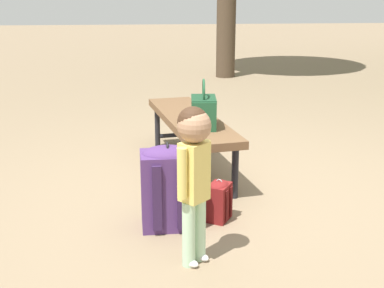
{
  "coord_description": "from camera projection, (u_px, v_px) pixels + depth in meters",
  "views": [
    {
      "loc": [
        3.36,
        -0.57,
        1.44
      ],
      "look_at": [
        0.07,
        -0.23,
        0.45
      ],
      "focal_mm": 47.74,
      "sensor_mm": 36.0,
      "label": 1
    }
  ],
  "objects": [
    {
      "name": "backpack_large",
      "position": [
        168.0,
        185.0,
        3.19
      ],
      "size": [
        0.3,
        0.34,
        0.56
      ],
      "color": "#4C2D66",
      "rests_on": "ground"
    },
    {
      "name": "handbag",
      "position": [
        204.0,
        111.0,
        3.85
      ],
      "size": [
        0.33,
        0.21,
        0.37
      ],
      "color": "#1E4C2D",
      "rests_on": "park_bench"
    },
    {
      "name": "ground_plane",
      "position": [
        223.0,
        200.0,
        3.67
      ],
      "size": [
        40.0,
        40.0,
        0.0
      ],
      "primitive_type": "plane",
      "color": "#7F6B51",
      "rests_on": "ground"
    },
    {
      "name": "backpack_small",
      "position": [
        219.0,
        200.0,
        3.31
      ],
      "size": [
        0.21,
        0.19,
        0.28
      ],
      "color": "maroon",
      "rests_on": "ground"
    },
    {
      "name": "child_standing",
      "position": [
        194.0,
        162.0,
        2.66
      ],
      "size": [
        0.18,
        0.19,
        0.88
      ],
      "color": "#B2D8B2",
      "rests_on": "ground"
    },
    {
      "name": "park_bench",
      "position": [
        191.0,
        123.0,
        4.21
      ],
      "size": [
        1.64,
        0.66,
        0.45
      ],
      "color": "brown",
      "rests_on": "ground"
    }
  ]
}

